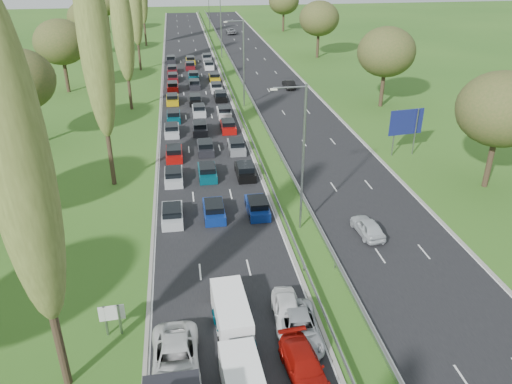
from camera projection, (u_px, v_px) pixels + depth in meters
ground at (242, 102)px, 73.95m from camera, size 260.00×260.00×0.00m
near_carriageway at (196, 99)px, 75.24m from camera, size 10.50×215.00×0.04m
far_carriageway at (284, 96)px, 77.09m from camera, size 10.50×215.00×0.04m
central_reservation at (240, 94)px, 75.92m from camera, size 2.36×215.00×0.32m
lamp_columns at (244, 64)px, 69.51m from camera, size 0.18×140.18×12.00m
poplar_row at (113, 30)px, 55.77m from camera, size 2.80×127.80×22.44m
woodland_left at (9, 88)px, 51.53m from camera, size 8.00×166.00×11.10m
woodland_right at (412, 65)px, 61.40m from camera, size 8.00×153.00×11.10m
traffic_queue_fill at (197, 106)px, 70.88m from camera, size 9.07×68.58×0.80m
near_car_2 at (176, 359)px, 27.05m from camera, size 2.60×5.64×1.57m
near_car_7 at (233, 326)px, 29.52m from camera, size 2.43×5.22×1.48m
near_car_8 at (230, 308)px, 30.88m from camera, size 2.18×4.66×1.54m
near_car_10 at (300, 328)px, 29.39m from camera, size 2.65×5.14×1.39m
near_car_11 at (304, 366)px, 26.77m from camera, size 2.31×4.87×1.37m
near_car_12 at (288, 311)px, 30.68m from camera, size 2.00×4.40×1.47m
far_car_0 at (368, 227)px, 39.94m from camera, size 1.93×4.16×1.38m
far_car_1 at (289, 84)px, 80.71m from camera, size 1.56×4.16×1.36m
far_car_2 at (231, 31)px, 129.88m from camera, size 2.48×5.33×1.48m
white_van_front at (243, 384)px, 25.26m from camera, size 1.94×4.96×1.99m
white_van_rear at (231, 311)px, 30.30m from camera, size 1.94×4.95×1.99m
info_sign at (112, 316)px, 29.37m from camera, size 1.50×0.20×2.10m
direction_sign at (406, 124)px, 53.91m from camera, size 3.97×0.66×5.20m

